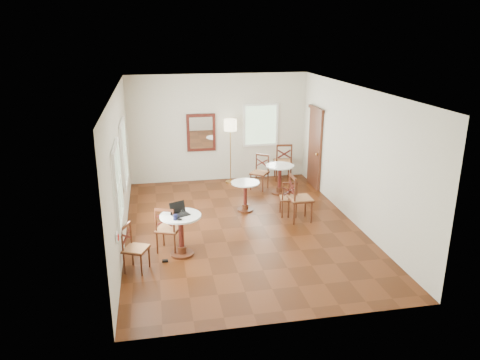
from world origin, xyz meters
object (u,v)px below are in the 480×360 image
at_px(chair_back_a, 283,161).
at_px(mouse, 180,219).
at_px(chair_near_b, 135,248).
at_px(chair_back_b, 260,172).
at_px(chair_mid_b, 299,198).
at_px(navy_mug, 176,217).
at_px(chair_mid_a, 289,198).
at_px(laptop, 179,211).
at_px(cafe_table_mid, 245,193).
at_px(power_adapter, 165,261).
at_px(cafe_table_back, 280,176).
at_px(floor_lamp, 230,129).
at_px(chair_near_a, 168,229).
at_px(cafe_table_near, 181,230).
at_px(water_glass, 182,213).

relative_size(chair_back_a, mouse, 11.17).
relative_size(chair_near_b, chair_back_b, 0.94).
xyz_separation_m(chair_near_b, chair_mid_b, (3.57, 1.64, 0.10)).
bearing_deg(chair_near_b, chair_back_a, -16.98).
xyz_separation_m(chair_near_b, navy_mug, (0.76, 0.24, 0.44)).
xyz_separation_m(chair_mid_a, laptop, (-2.59, -1.47, 0.45)).
xyz_separation_m(cafe_table_mid, power_adapter, (-1.99, -2.26, -0.42)).
relative_size(cafe_table_mid, cafe_table_back, 0.92).
bearing_deg(chair_back_a, laptop, 60.37).
xyz_separation_m(chair_back_b, floor_lamp, (-0.69, 0.68, 1.06)).
bearing_deg(chair_near_a, cafe_table_back, -114.92).
xyz_separation_m(cafe_table_back, laptop, (-2.80, -3.00, 0.40)).
relative_size(cafe_table_near, chair_near_a, 0.87).
height_order(cafe_table_near, chair_mid_b, chair_mid_b).
bearing_deg(chair_back_b, mouse, -85.08).
height_order(chair_mid_b, laptop, chair_mid_b).
xyz_separation_m(chair_near_a, navy_mug, (0.14, -0.43, 0.41)).
xyz_separation_m(chair_mid_b, power_adapter, (-3.05, -1.43, -0.51)).
distance_m(cafe_table_mid, mouse, 2.86).
bearing_deg(mouse, floor_lamp, 86.56).
bearing_deg(chair_mid_b, mouse, 116.74).
bearing_deg(chair_mid_b, laptop, 111.82).
bearing_deg(floor_lamp, chair_near_a, -115.59).
distance_m(cafe_table_mid, chair_near_b, 3.52).
bearing_deg(power_adapter, chair_near_b, -157.86).
bearing_deg(cafe_table_mid, cafe_table_back, 42.26).
bearing_deg(navy_mug, chair_back_b, 56.62).
relative_size(laptop, power_adapter, 3.65).
distance_m(chair_back_a, mouse, 5.48).
relative_size(cafe_table_near, navy_mug, 6.48).
height_order(chair_back_b, power_adapter, chair_back_b).
bearing_deg(power_adapter, floor_lamp, 65.70).
relative_size(cafe_table_mid, chair_near_a, 0.75).
bearing_deg(chair_near_b, cafe_table_near, -38.20).
relative_size(cafe_table_back, chair_back_a, 0.71).
bearing_deg(mouse, power_adapter, -165.67).
height_order(chair_near_b, water_glass, water_glass).
distance_m(chair_back_b, mouse, 4.47).
height_order(cafe_table_back, laptop, laptop).
xyz_separation_m(laptop, mouse, (-0.01, -0.29, -0.04)).
height_order(chair_near_b, navy_mug, navy_mug).
height_order(chair_mid_a, navy_mug, navy_mug).
distance_m(chair_mid_b, mouse, 3.12).
relative_size(cafe_table_near, chair_back_a, 0.76).
xyz_separation_m(chair_mid_a, power_adapter, (-2.90, -1.75, -0.41)).
bearing_deg(cafe_table_near, cafe_table_back, 47.66).
distance_m(mouse, water_glass, 0.25).
relative_size(chair_back_b, laptop, 2.37).
height_order(cafe_table_near, chair_near_b, chair_near_b).
xyz_separation_m(cafe_table_back, navy_mug, (-2.88, -3.26, 0.40)).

